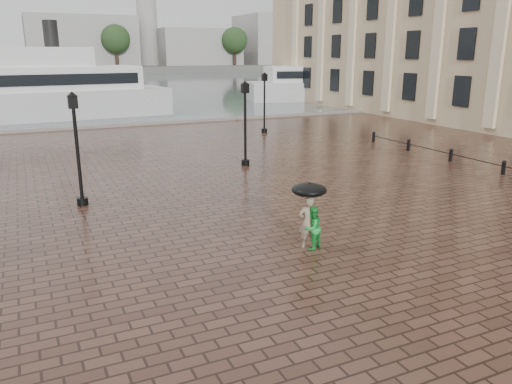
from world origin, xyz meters
TOP-DOWN VIEW (x-y plane):
  - ground at (0.00, 0.00)m, footprint 300.00×300.00m
  - harbour_water at (0.00, 92.00)m, footprint 240.00×240.00m
  - quay_edge at (0.00, 32.00)m, footprint 80.00×0.60m
  - far_shore at (0.00, 160.00)m, footprint 300.00×60.00m
  - distant_skyline at (48.14, 150.00)m, footprint 102.50×22.00m
  - far_trees at (0.00, 138.00)m, footprint 188.00×8.00m
  - bollard_row at (14.00, 6.50)m, footprint 0.22×21.22m
  - street_lamps at (-1.50, 17.50)m, footprint 21.44×14.44m
  - adult_pedestrian at (-0.04, 2.20)m, footprint 0.71×0.57m
  - child_pedestrian at (0.01, 2.02)m, footprint 0.83×0.75m
  - ferry_near at (-7.87, 40.12)m, footprint 27.21×8.59m
  - ferry_far at (30.25, 45.13)m, footprint 24.96×10.94m
  - umbrella at (-0.04, 2.20)m, footprint 1.10×1.10m

SIDE VIEW (x-z plane):
  - ground at x=0.00m, z-range 0.00..0.00m
  - harbour_water at x=0.00m, z-range 0.00..0.00m
  - quay_edge at x=0.00m, z-range -0.15..0.15m
  - bollard_row at x=14.00m, z-range 0.03..0.76m
  - child_pedestrian at x=0.01m, z-range 0.00..1.40m
  - adult_pedestrian at x=-0.04m, z-range 0.00..1.68m
  - far_shore at x=0.00m, z-range 0.00..2.00m
  - umbrella at x=-0.04m, z-range 1.33..2.46m
  - street_lamps at x=-1.50m, z-range 0.13..4.53m
  - ferry_far at x=30.25m, z-range -1.59..6.37m
  - ferry_near at x=-7.87m, z-range -1.75..7.03m
  - far_trees at x=0.00m, z-range 2.67..16.17m
  - distant_skyline at x=48.14m, z-range -7.05..25.95m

